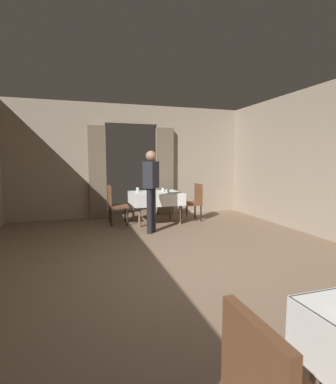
# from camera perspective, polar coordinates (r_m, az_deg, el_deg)

# --- Properties ---
(ground) EXTENTS (10.08, 10.08, 0.00)m
(ground) POSITION_cam_1_polar(r_m,az_deg,el_deg) (4.13, 3.72, -15.33)
(ground) COLOR #7A604C
(wall_back) EXTENTS (6.40, 0.27, 3.00)m
(wall_back) POSITION_cam_1_polar(r_m,az_deg,el_deg) (7.88, -7.25, 6.18)
(wall_back) COLOR gray
(wall_back) RESTS_ON ground
(dining_table_mid) EXTENTS (1.22, 1.00, 0.75)m
(dining_table_mid) POSITION_cam_1_polar(r_m,az_deg,el_deg) (6.99, -2.43, -0.84)
(dining_table_mid) COLOR #7A604C
(dining_table_mid) RESTS_ON ground
(chair_mid_right) EXTENTS (0.44, 0.44, 0.93)m
(chair_mid_right) POSITION_cam_1_polar(r_m,az_deg,el_deg) (7.29, 5.22, -1.63)
(chair_mid_right) COLOR black
(chair_mid_right) RESTS_ON ground
(chair_mid_left) EXTENTS (0.44, 0.44, 0.93)m
(chair_mid_left) POSITION_cam_1_polar(r_m,az_deg,el_deg) (6.89, -10.58, -2.18)
(chair_mid_left) COLOR black
(chair_mid_left) RESTS_ON ground
(glass_mid_a) EXTENTS (0.08, 0.08, 0.10)m
(glass_mid_a) POSITION_cam_1_polar(r_m,az_deg,el_deg) (7.07, -1.01, 0.46)
(glass_mid_a) COLOR silver
(glass_mid_a) RESTS_ON dining_table_mid
(glass_mid_b) EXTENTS (0.08, 0.08, 0.09)m
(glass_mid_b) POSITION_cam_1_polar(r_m,az_deg,el_deg) (6.81, -0.07, 0.20)
(glass_mid_b) COLOR silver
(glass_mid_b) RESTS_ON dining_table_mid
(glass_mid_c) EXTENTS (0.08, 0.08, 0.12)m
(glass_mid_c) POSITION_cam_1_polar(r_m,az_deg,el_deg) (6.99, -6.07, 0.44)
(glass_mid_c) COLOR silver
(glass_mid_c) RESTS_ON dining_table_mid
(person_waiter_by_doorway) EXTENTS (0.39, 0.42, 1.72)m
(person_waiter_by_doorway) POSITION_cam_1_polar(r_m,az_deg,el_deg) (5.97, -3.37, 1.53)
(person_waiter_by_doorway) COLOR black
(person_waiter_by_doorway) RESTS_ON ground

